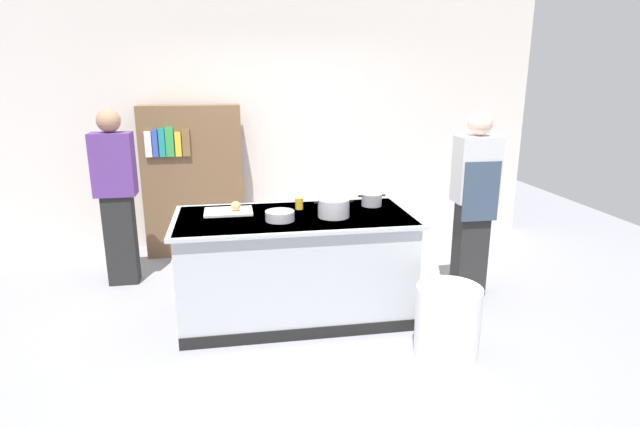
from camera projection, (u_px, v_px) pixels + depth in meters
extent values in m
plane|color=gray|center=(296.00, 314.00, 4.51)|extent=(10.00, 10.00, 0.00)
cube|color=silver|center=(272.00, 120.00, 6.11)|extent=(6.40, 0.12, 3.00)
cube|color=#B7BABF|center=(295.00, 266.00, 4.39)|extent=(1.90, 0.90, 0.90)
cube|color=#B7BABF|center=(294.00, 217.00, 4.27)|extent=(1.98, 0.98, 0.03)
cube|color=black|center=(303.00, 334.00, 4.06)|extent=(1.90, 0.01, 0.10)
cube|color=silver|center=(228.00, 212.00, 4.35)|extent=(0.40, 0.28, 0.02)
sphere|color=tan|center=(236.00, 206.00, 4.32)|extent=(0.08, 0.08, 0.08)
cylinder|color=#B7BABF|center=(334.00, 208.00, 4.21)|extent=(0.26, 0.26, 0.15)
cube|color=black|center=(316.00, 202.00, 4.18)|extent=(0.04, 0.02, 0.01)
cube|color=black|center=(351.00, 201.00, 4.22)|extent=(0.04, 0.02, 0.01)
cylinder|color=#99999E|center=(372.00, 200.00, 4.57)|extent=(0.18, 0.18, 0.11)
cube|color=black|center=(360.00, 196.00, 4.54)|extent=(0.04, 0.02, 0.01)
cube|color=black|center=(383.00, 195.00, 4.58)|extent=(0.04, 0.02, 0.01)
cylinder|color=#B7BABF|center=(280.00, 216.00, 4.11)|extent=(0.23, 0.23, 0.08)
cylinder|color=yellow|center=(299.00, 203.00, 4.45)|extent=(0.07, 0.07, 0.10)
cylinder|color=white|center=(448.00, 322.00, 3.80)|extent=(0.48, 0.48, 0.54)
cube|color=#282828|center=(470.00, 248.00, 4.85)|extent=(0.28, 0.20, 0.90)
cube|color=silver|center=(476.00, 169.00, 4.65)|extent=(0.38, 0.24, 0.60)
sphere|color=beige|center=(480.00, 123.00, 4.54)|extent=(0.22, 0.22, 0.22)
cube|color=#38475B|center=(481.00, 192.00, 4.58)|extent=(0.34, 0.02, 0.54)
cube|color=black|center=(121.00, 239.00, 5.09)|extent=(0.28, 0.20, 0.90)
cube|color=#5A337F|center=(113.00, 164.00, 4.89)|extent=(0.38, 0.24, 0.60)
sphere|color=#A87A5B|center=(108.00, 121.00, 4.78)|extent=(0.22, 0.22, 0.22)
cube|color=brown|center=(194.00, 181.00, 5.84)|extent=(1.10, 0.28, 1.70)
cube|color=white|center=(148.00, 144.00, 5.50)|extent=(0.07, 0.03, 0.27)
cube|color=#3351B7|center=(155.00, 143.00, 5.51)|extent=(0.06, 0.03, 0.29)
cube|color=teal|center=(162.00, 143.00, 5.52)|extent=(0.06, 0.03, 0.31)
cube|color=green|center=(170.00, 142.00, 5.53)|extent=(0.09, 0.03, 0.32)
cube|color=yellow|center=(178.00, 144.00, 5.55)|extent=(0.06, 0.03, 0.26)
cube|color=brown|center=(186.00, 142.00, 5.56)|extent=(0.08, 0.03, 0.30)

